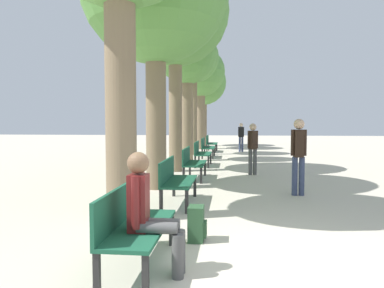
# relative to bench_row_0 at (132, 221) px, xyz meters

# --- Properties ---
(ground_plane) EXTENTS (80.00, 80.00, 0.00)m
(ground_plane) POSITION_rel_bench_row_0_xyz_m (1.59, -0.08, -0.52)
(ground_plane) COLOR beige
(bench_row_0) EXTENTS (0.55, 1.60, 0.89)m
(bench_row_0) POSITION_rel_bench_row_0_xyz_m (0.00, 0.00, 0.00)
(bench_row_0) COLOR #195138
(bench_row_0) RESTS_ON ground_plane
(bench_row_1) EXTENTS (0.55, 1.60, 0.89)m
(bench_row_1) POSITION_rel_bench_row_0_xyz_m (0.00, 3.21, 0.00)
(bench_row_1) COLOR #195138
(bench_row_1) RESTS_ON ground_plane
(bench_row_2) EXTENTS (0.55, 1.60, 0.89)m
(bench_row_2) POSITION_rel_bench_row_0_xyz_m (0.00, 6.43, 0.00)
(bench_row_2) COLOR #195138
(bench_row_2) RESTS_ON ground_plane
(bench_row_3) EXTENTS (0.55, 1.60, 0.89)m
(bench_row_3) POSITION_rel_bench_row_0_xyz_m (0.00, 9.64, 0.00)
(bench_row_3) COLOR #195138
(bench_row_3) RESTS_ON ground_plane
(bench_row_4) EXTENTS (0.55, 1.60, 0.89)m
(bench_row_4) POSITION_rel_bench_row_0_xyz_m (0.00, 12.85, 0.00)
(bench_row_4) COLOR #195138
(bench_row_4) RESTS_ON ground_plane
(bench_row_5) EXTENTS (0.55, 1.60, 0.89)m
(bench_row_5) POSITION_rel_bench_row_0_xyz_m (0.00, 16.07, 0.00)
(bench_row_5) COLOR #195138
(bench_row_5) RESTS_ON ground_plane
(tree_row_2) EXTENTS (3.46, 3.46, 6.87)m
(tree_row_2) POSITION_rel_bench_row_0_xyz_m (-0.70, 8.05, 4.57)
(tree_row_2) COLOR #7A664C
(tree_row_2) RESTS_ON ground_plane
(tree_row_3) EXTENTS (2.48, 2.48, 5.64)m
(tree_row_3) POSITION_rel_bench_row_0_xyz_m (-0.70, 11.29, 3.73)
(tree_row_3) COLOR #7A664C
(tree_row_3) RESTS_ON ground_plane
(tree_row_4) EXTENTS (2.42, 2.42, 5.92)m
(tree_row_4) POSITION_rel_bench_row_0_xyz_m (-0.70, 14.18, 4.12)
(tree_row_4) COLOR #7A664C
(tree_row_4) RESTS_ON ground_plane
(tree_row_5) EXTENTS (2.89, 2.89, 5.99)m
(tree_row_5) POSITION_rel_bench_row_0_xyz_m (-0.70, 18.06, 3.91)
(tree_row_5) COLOR #7A664C
(tree_row_5) RESTS_ON ground_plane
(tree_row_6) EXTENTS (2.96, 2.96, 5.69)m
(tree_row_6) POSITION_rel_bench_row_0_xyz_m (-0.70, 20.80, 3.63)
(tree_row_6) COLOR #7A664C
(tree_row_6) RESTS_ON ground_plane
(person_seated) EXTENTS (0.61, 0.34, 1.31)m
(person_seated) POSITION_rel_bench_row_0_xyz_m (0.25, -0.19, 0.18)
(person_seated) COLOR #4C4C4C
(person_seated) RESTS_ON ground_plane
(backpack) EXTENTS (0.25, 0.29, 0.48)m
(backpack) POSITION_rel_bench_row_0_xyz_m (0.64, 0.97, -0.28)
(backpack) COLOR #284C2D
(backpack) RESTS_ON ground_plane
(pedestrian_near) EXTENTS (0.31, 0.21, 1.55)m
(pedestrian_near) POSITION_rel_bench_row_0_xyz_m (1.65, 16.19, 0.37)
(pedestrian_near) COLOR #384260
(pedestrian_near) RESTS_ON ground_plane
(pedestrian_mid) EXTENTS (0.32, 0.28, 1.57)m
(pedestrian_mid) POSITION_rel_bench_row_0_xyz_m (1.77, 7.46, 0.38)
(pedestrian_mid) COLOR #4C4C4C
(pedestrian_mid) RESTS_ON ground_plane
(pedestrian_far) EXTENTS (0.34, 0.23, 1.69)m
(pedestrian_far) POSITION_rel_bench_row_0_xyz_m (2.58, 4.34, 0.45)
(pedestrian_far) COLOR #384260
(pedestrian_far) RESTS_ON ground_plane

